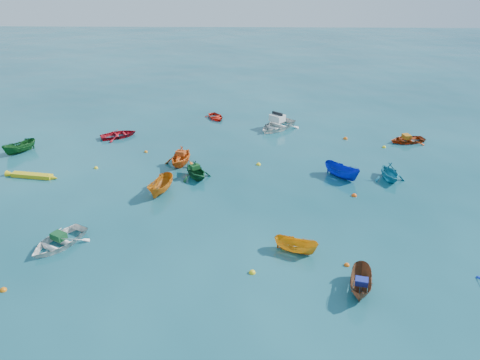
{
  "coord_description": "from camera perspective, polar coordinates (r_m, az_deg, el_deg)",
  "views": [
    {
      "loc": [
        0.66,
        -24.09,
        14.7
      ],
      "look_at": [
        0.0,
        5.0,
        0.4
      ],
      "focal_mm": 35.0,
      "sensor_mm": 36.0,
      "label": 1
    }
  ],
  "objects": [
    {
      "name": "sampan_blue_far",
      "position": [
        34.49,
        12.24,
        0.3
      ],
      "size": [
        2.82,
        2.87,
        1.13
      ],
      "primitive_type": "imported",
      "rotation": [
        0.0,
        0.0,
        0.77
      ],
      "color": "#0D20AA",
      "rests_on": "ground"
    },
    {
      "name": "kayak_yellow",
      "position": [
        36.92,
        -23.98,
        0.31
      ],
      "size": [
        3.79,
        1.13,
        0.37
      ],
      "primitive_type": null,
      "rotation": [
        0.0,
        0.0,
        1.42
      ],
      "color": "gold",
      "rests_on": "ground"
    },
    {
      "name": "tarp_orange_a",
      "position": [
        35.7,
        -7.22,
        3.29
      ],
      "size": [
        0.81,
        0.7,
        0.33
      ],
      "primitive_type": "cube",
      "rotation": [
        0.0,
        0.0,
        -0.3
      ],
      "color": "#B94113",
      "rests_on": "dinghy_orange_w"
    },
    {
      "name": "dinghy_red_far",
      "position": [
        46.0,
        -2.95,
        7.5
      ],
      "size": [
        2.68,
        3.02,
        0.52
      ],
      "primitive_type": "imported",
      "rotation": [
        0.0,
        0.0,
        0.44
      ],
      "color": "red",
      "rests_on": "ground"
    },
    {
      "name": "ground",
      "position": [
        28.23,
        -0.23,
        -5.21
      ],
      "size": [
        160.0,
        160.0,
        0.0
      ],
      "primitive_type": "plane",
      "color": "#093B48",
      "rests_on": "ground"
    },
    {
      "name": "sampan_green_far",
      "position": [
        41.85,
        -25.15,
        3.03
      ],
      "size": [
        2.53,
        2.82,
        1.07
      ],
      "primitive_type": "imported",
      "rotation": [
        0.0,
        0.0,
        -0.66
      ],
      "color": "#114C1A",
      "rests_on": "ground"
    },
    {
      "name": "buoy_or_a",
      "position": [
        25.78,
        -26.88,
        -11.92
      ],
      "size": [
        0.34,
        0.34,
        0.34
      ],
      "primitive_type": "sphere",
      "color": "#D4670B",
      "rests_on": "ground"
    },
    {
      "name": "dinghy_white_near",
      "position": [
        28.08,
        -21.22,
        -7.41
      ],
      "size": [
        3.83,
        4.23,
        0.72
      ],
      "primitive_type": "imported",
      "rotation": [
        0.0,
        0.0,
        -0.5
      ],
      "color": "white",
      "rests_on": "ground"
    },
    {
      "name": "tarp_green_a",
      "position": [
        27.85,
        -21.24,
        -6.39
      ],
      "size": [
        0.94,
        0.87,
        0.37
      ],
      "primitive_type": "cube",
      "rotation": [
        0.0,
        0.0,
        -0.5
      ],
      "color": "#124A23",
      "rests_on": "dinghy_white_near"
    },
    {
      "name": "tarp_blue_a",
      "position": [
        23.27,
        14.6,
        -11.89
      ],
      "size": [
        0.7,
        0.59,
        0.29
      ],
      "primitive_type": "cube",
      "rotation": [
        0.0,
        0.0,
        -0.24
      ],
      "color": "navy",
      "rests_on": "sampan_brown_mid"
    },
    {
      "name": "dinghy_red_ne",
      "position": [
        42.55,
        19.66,
        4.39
      ],
      "size": [
        3.43,
        2.78,
        0.63
      ],
      "primitive_type": "imported",
      "rotation": [
        0.0,
        0.0,
        -1.35
      ],
      "color": "#A9340E",
      "rests_on": "ground"
    },
    {
      "name": "buoy_or_c",
      "position": [
        38.76,
        -11.4,
        3.35
      ],
      "size": [
        0.3,
        0.3,
        0.3
      ],
      "primitive_type": "sphere",
      "color": "orange",
      "rests_on": "ground"
    },
    {
      "name": "buoy_or_d",
      "position": [
        32.1,
        13.74,
        -1.9
      ],
      "size": [
        0.36,
        0.36,
        0.36
      ],
      "primitive_type": "sphere",
      "color": "#E94E0C",
      "rests_on": "ground"
    },
    {
      "name": "buoy_ye_d",
      "position": [
        36.77,
        -17.14,
        1.38
      ],
      "size": [
        0.3,
        0.3,
        0.3
      ],
      "primitive_type": "sphere",
      "color": "yellow",
      "rests_on": "ground"
    },
    {
      "name": "dinghy_red_nw",
      "position": [
        42.56,
        -14.53,
        5.1
      ],
      "size": [
        3.81,
        3.47,
        0.65
      ],
      "primitive_type": "imported",
      "rotation": [
        0.0,
        0.0,
        2.08
      ],
      "color": "#B00E1B",
      "rests_on": "ground"
    },
    {
      "name": "buoy_ye_a",
      "position": [
        24.19,
        1.5,
        -11.26
      ],
      "size": [
        0.34,
        0.34,
        0.34
      ],
      "primitive_type": "sphere",
      "color": "yellow",
      "rests_on": "ground"
    },
    {
      "name": "sampan_brown_mid",
      "position": [
        23.81,
        14.43,
        -12.96
      ],
      "size": [
        1.67,
        2.93,
        1.07
      ],
      "primitive_type": "imported",
      "rotation": [
        0.0,
        0.0,
        -0.24
      ],
      "color": "brown",
      "rests_on": "ground"
    },
    {
      "name": "dinghy_cyan_se",
      "position": [
        35.07,
        17.67,
        0.07
      ],
      "size": [
        2.52,
        2.83,
        1.35
      ],
      "primitive_type": "imported",
      "rotation": [
        0.0,
        0.0,
        0.13
      ],
      "color": "teal",
      "rests_on": "ground"
    },
    {
      "name": "sampan_yellow_mid",
      "position": [
        25.86,
        6.78,
        -8.69
      ],
      "size": [
        2.62,
        1.76,
        0.95
      ],
      "primitive_type": "imported",
      "rotation": [
        0.0,
        0.0,
        1.19
      ],
      "color": "orange",
      "rests_on": "ground"
    },
    {
      "name": "sampan_orange_n",
      "position": [
        32.01,
        -9.54,
        -1.56
      ],
      "size": [
        1.86,
        3.16,
        1.15
      ],
      "primitive_type": "imported",
      "rotation": [
        0.0,
        0.0,
        -0.27
      ],
      "color": "#B96411",
      "rests_on": "ground"
    },
    {
      "name": "dinghy_green_n",
      "position": [
        33.8,
        -5.38,
        0.26
      ],
      "size": [
        3.28,
        3.38,
        1.35
      ],
      "primitive_type": "imported",
      "rotation": [
        0.0,
        0.0,
        0.6
      ],
      "color": "#124E26",
      "rests_on": "ground"
    },
    {
      "name": "buoy_or_e",
      "position": [
        41.76,
        12.72,
        4.9
      ],
      "size": [
        0.39,
        0.39,
        0.39
      ],
      "primitive_type": "sphere",
      "color": "#E15A0C",
      "rests_on": "ground"
    },
    {
      "name": "buoy_ye_c",
      "position": [
        35.75,
        2.27,
        1.87
      ],
      "size": [
        0.35,
        0.35,
        0.35
      ],
      "primitive_type": "sphere",
      "color": "yellow",
      "rests_on": "ground"
    },
    {
      "name": "buoy_ye_e",
      "position": [
        40.75,
        17.15,
        3.82
      ],
      "size": [
        0.31,
        0.31,
        0.31
      ],
      "primitive_type": "sphere",
      "color": "yellow",
      "rests_on": "ground"
    },
    {
      "name": "buoy_or_b",
      "position": [
        25.31,
        12.88,
        -10.12
      ],
      "size": [
        0.3,
        0.3,
        0.3
      ],
      "primitive_type": "sphere",
      "color": "#F15E0D",
      "rests_on": "ground"
    },
    {
      "name": "motorboat_white",
      "position": [
        43.36,
        4.52,
        6.27
      ],
      "size": [
        5.01,
        5.12,
        1.47
      ],
      "primitive_type": "imported",
      "rotation": [
        0.0,
        0.0,
        -0.72
      ],
      "color": "silver",
      "rests_on": "ground"
    },
    {
      "name": "tarp_green_b",
      "position": [
        33.52,
        -5.52,
        1.6
      ],
      "size": [
        0.8,
        0.76,
        0.31
      ],
      "primitive_type": "cube",
      "rotation": [
        0.0,
        0.0,
        0.6
      ],
      "color": "#114418",
      "rests_on": "dinghy_green_n"
    },
    {
      "name": "tarp_orange_b",
      "position": [
        42.34,
        19.64,
        5.0
      ],
      "size": [
        0.71,
        0.85,
        0.36
      ],
      "primitive_type": "cube",
      "rotation": [
        0.0,
        0.0,
        -1.35
      ],
      "color": "#B76912",
      "rests_on": "dinghy_red_ne"
    },
    {
      "name": "dinghy_orange_w",
      "position": [
        36.03,
        -7.17,
        1.88
      ],
      "size": [
        3.31,
        3.58,
        1.56
      ],
      "primitive_type": "imported",
      "rotation": [
        0.0,
        0.0,
        -0.3
      ],
      "color": "orange",
      "rests_on": "ground"
    }
  ]
}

